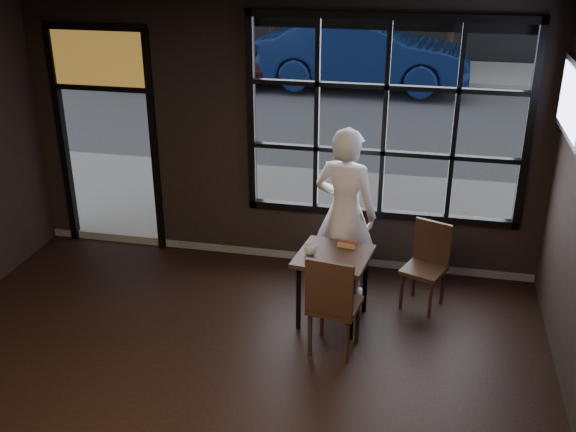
% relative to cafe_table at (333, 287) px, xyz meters
% --- Properties ---
extents(ceiling, '(6.00, 7.00, 0.02)m').
position_rel_cafe_table_xyz_m(ceiling, '(-0.85, -2.25, 2.83)').
color(ceiling, black).
rests_on(ceiling, ground).
extents(window_frame, '(3.06, 0.12, 2.28)m').
position_rel_cafe_table_xyz_m(window_frame, '(0.35, 1.25, 1.42)').
color(window_frame, black).
rests_on(window_frame, ground).
extents(stained_transom, '(1.20, 0.06, 0.70)m').
position_rel_cafe_table_xyz_m(stained_transom, '(-2.95, 1.25, 1.97)').
color(stained_transom, orange).
rests_on(stained_transom, ground).
extents(street_asphalt, '(60.00, 41.00, 0.04)m').
position_rel_cafe_table_xyz_m(street_asphalt, '(-0.85, 21.75, -0.40)').
color(street_asphalt, '#545456').
rests_on(street_asphalt, ground).
extents(cafe_table, '(0.79, 0.79, 0.76)m').
position_rel_cafe_table_xyz_m(cafe_table, '(0.00, 0.00, 0.00)').
color(cafe_table, '#311E14').
rests_on(cafe_table, floor).
extents(chair_near, '(0.51, 0.51, 1.03)m').
position_rel_cafe_table_xyz_m(chair_near, '(0.09, -0.51, 0.14)').
color(chair_near, '#311E14').
rests_on(chair_near, floor).
extents(chair_window, '(0.52, 0.52, 0.92)m').
position_rel_cafe_table_xyz_m(chair_window, '(0.89, 0.47, 0.08)').
color(chair_window, '#311E14').
rests_on(chair_window, floor).
extents(man, '(0.78, 0.62, 1.89)m').
position_rel_cafe_table_xyz_m(man, '(0.03, 0.60, 0.57)').
color(man, white).
rests_on(man, floor).
extents(hotdog, '(0.21, 0.11, 0.06)m').
position_rel_cafe_table_xyz_m(hotdog, '(0.11, 0.19, 0.40)').
color(hotdog, tan).
rests_on(hotdog, cafe_table).
extents(cup, '(0.17, 0.17, 0.10)m').
position_rel_cafe_table_xyz_m(cup, '(-0.23, -0.04, 0.42)').
color(cup, silver).
rests_on(cup, cafe_table).
extents(tv, '(0.13, 1.13, 0.66)m').
position_rel_cafe_table_xyz_m(tv, '(2.08, 0.37, 1.94)').
color(tv, black).
rests_on(tv, wall_right).
extents(navy_car, '(5.02, 1.90, 1.64)m').
position_rel_cafe_table_xyz_m(navy_car, '(-0.81, 10.21, 0.54)').
color(navy_car, '#0C1D4D').
rests_on(navy_car, street_asphalt).
extents(maroon_car, '(4.16, 2.13, 1.35)m').
position_rel_cafe_table_xyz_m(maroon_car, '(-4.97, 9.90, 0.40)').
color(maroon_car, '#42161E').
rests_on(maroon_car, street_asphalt).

